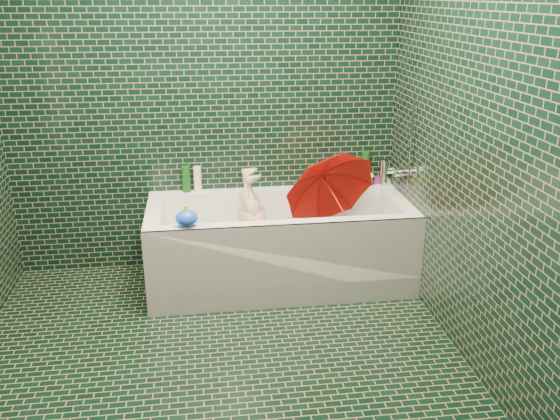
{
  "coord_description": "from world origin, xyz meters",
  "views": [
    {
      "loc": [
        -0.04,
        -2.55,
        1.84
      ],
      "look_at": [
        0.43,
        0.82,
        0.58
      ],
      "focal_mm": 38.0,
      "sensor_mm": 36.0,
      "label": 1
    }
  ],
  "objects": [
    {
      "name": "bathtub",
      "position": [
        0.45,
        1.01,
        0.21
      ],
      "size": [
        1.7,
        0.75,
        0.55
      ],
      "color": "white",
      "rests_on": "floor"
    },
    {
      "name": "umbrella",
      "position": [
        0.82,
        1.0,
        0.57
      ],
      "size": [
        0.84,
        0.83,
        0.91
      ],
      "primitive_type": "imported",
      "rotation": [
        0.52,
        -0.34,
        0.08
      ],
      "color": "red",
      "rests_on": "bathtub"
    },
    {
      "name": "bottle_left_short",
      "position": [
        -0.07,
        1.37,
        0.64
      ],
      "size": [
        0.06,
        0.06,
        0.17
      ],
      "primitive_type": "cylinder",
      "rotation": [
        0.0,
        0.0,
        0.28
      ],
      "color": "white",
      "rests_on": "bathtub"
    },
    {
      "name": "wall_back",
      "position": [
        0.0,
        1.4,
        1.25
      ],
      "size": [
        2.8,
        0.0,
        2.8
      ],
      "primitive_type": "plane",
      "rotation": [
        1.57,
        0.0,
        0.0
      ],
      "color": "black",
      "rests_on": "floor"
    },
    {
      "name": "bottle_right_pump",
      "position": [
        1.23,
        1.32,
        0.64
      ],
      "size": [
        0.06,
        0.06,
        0.19
      ],
      "primitive_type": "cylinder",
      "rotation": [
        0.0,
        0.0,
        -0.33
      ],
      "color": "silver",
      "rests_on": "bathtub"
    },
    {
      "name": "bottle_right_tall",
      "position": [
        1.11,
        1.37,
        0.67
      ],
      "size": [
        0.06,
        0.06,
        0.24
      ],
      "primitive_type": "cylinder",
      "rotation": [
        0.0,
        0.0,
        -0.09
      ],
      "color": "#124214",
      "rests_on": "bathtub"
    },
    {
      "name": "bath_mat",
      "position": [
        0.45,
        1.02,
        0.16
      ],
      "size": [
        1.35,
        0.47,
        0.01
      ],
      "primitive_type": "cube",
      "color": "green",
      "rests_on": "bathtub"
    },
    {
      "name": "wall_front",
      "position": [
        0.0,
        -1.4,
        1.25
      ],
      "size": [
        2.8,
        0.0,
        2.8
      ],
      "primitive_type": "plane",
      "rotation": [
        -1.57,
        0.0,
        0.0
      ],
      "color": "black",
      "rests_on": "floor"
    },
    {
      "name": "faucet",
      "position": [
        1.26,
        1.02,
        0.77
      ],
      "size": [
        0.18,
        0.19,
        0.55
      ],
      "color": "silver",
      "rests_on": "wall_right"
    },
    {
      "name": "soap_bottle_c",
      "position": [
        1.06,
        1.35,
        0.55
      ],
      "size": [
        0.15,
        0.15,
        0.18
      ],
      "primitive_type": "imported",
      "rotation": [
        0.0,
        0.0,
        0.12
      ],
      "color": "#124214",
      "rests_on": "bathtub"
    },
    {
      "name": "floor",
      "position": [
        0.0,
        0.0,
        0.0
      ],
      "size": [
        2.8,
        2.8,
        0.0
      ],
      "primitive_type": "plane",
      "color": "black",
      "rests_on": "ground"
    },
    {
      "name": "rubber_duck",
      "position": [
        1.12,
        1.33,
        0.59
      ],
      "size": [
        0.11,
        0.09,
        0.09
      ],
      "rotation": [
        0.0,
        0.0,
        0.38
      ],
      "color": "yellow",
      "rests_on": "bathtub"
    },
    {
      "name": "water",
      "position": [
        0.45,
        1.02,
        0.3
      ],
      "size": [
        1.48,
        0.53,
        0.0
      ],
      "primitive_type": "cube",
      "color": "silver",
      "rests_on": "bathtub"
    },
    {
      "name": "soap_bottle_a",
      "position": [
        1.25,
        1.34,
        0.55
      ],
      "size": [
        0.11,
        0.11,
        0.26
      ],
      "primitive_type": "imported",
      "rotation": [
        0.0,
        0.0,
        -0.14
      ],
      "color": "white",
      "rests_on": "bathtub"
    },
    {
      "name": "bath_toy",
      "position": [
        -0.14,
        0.71,
        0.61
      ],
      "size": [
        0.13,
        0.11,
        0.13
      ],
      "rotation": [
        0.0,
        0.0,
        -0.0
      ],
      "color": "blue",
      "rests_on": "bathtub"
    },
    {
      "name": "child",
      "position": [
        0.31,
        1.06,
        0.31
      ],
      "size": [
        0.91,
        0.33,
        0.29
      ],
      "primitive_type": "imported",
      "rotation": [
        -1.48,
        0.0,
        -1.58
      ],
      "color": "#D6A286",
      "rests_on": "bathtub"
    },
    {
      "name": "bottle_left_tall",
      "position": [
        -0.15,
        1.37,
        0.64
      ],
      "size": [
        0.07,
        0.07,
        0.18
      ],
      "primitive_type": "cylinder",
      "rotation": [
        0.0,
        0.0,
        0.14
      ],
      "color": "#124214",
      "rests_on": "bathtub"
    },
    {
      "name": "soap_bottle_b",
      "position": [
        1.22,
        1.34,
        0.55
      ],
      "size": [
        0.1,
        0.1,
        0.2
      ],
      "primitive_type": "imported",
      "rotation": [
        0.0,
        0.0,
        -0.04
      ],
      "color": "#5E207A",
      "rests_on": "bathtub"
    },
    {
      "name": "wall_right",
      "position": [
        1.3,
        0.0,
        1.25
      ],
      "size": [
        0.0,
        2.8,
        2.8
      ],
      "primitive_type": "plane",
      "rotation": [
        1.57,
        0.0,
        -1.57
      ],
      "color": "black",
      "rests_on": "floor"
    }
  ]
}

